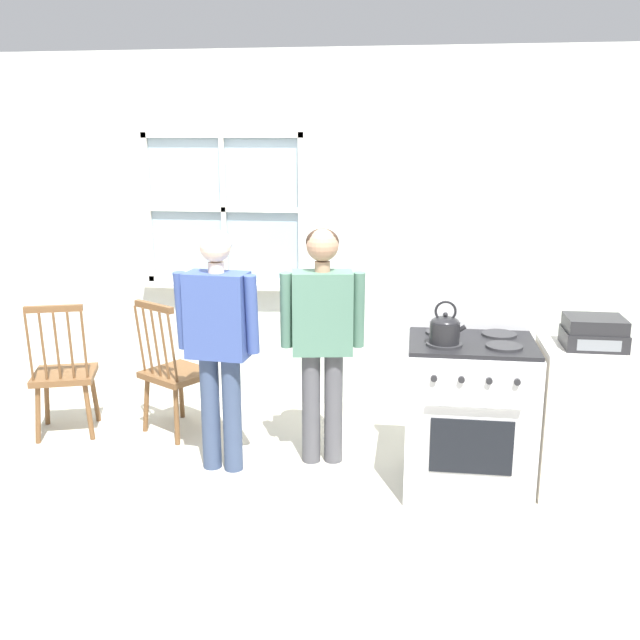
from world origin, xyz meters
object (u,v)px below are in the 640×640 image
(chair_by_window, at_px, (175,374))
(kettle, at_px, (445,328))
(person_elderly_left, at_px, (218,331))
(person_teen_center, at_px, (322,325))
(stereo, at_px, (594,333))
(side_counter, at_px, (585,419))
(chair_near_wall, at_px, (64,375))
(stove, at_px, (468,412))
(potted_plant, at_px, (218,275))

(chair_by_window, relative_size, kettle, 3.97)
(person_elderly_left, xyz_separation_m, person_teen_center, (0.62, 0.19, 0.01))
(chair_by_window, distance_m, person_elderly_left, 0.87)
(person_elderly_left, relative_size, stereo, 4.52)
(stereo, bearing_deg, side_counter, 90.00)
(chair_near_wall, relative_size, kettle, 3.97)
(stove, xyz_separation_m, potted_plant, (-1.86, 1.20, 0.57))
(person_elderly_left, relative_size, person_teen_center, 1.00)
(person_elderly_left, distance_m, stereo, 2.22)
(side_counter, bearing_deg, stereo, -90.00)
(chair_near_wall, xyz_separation_m, person_teen_center, (1.88, -0.21, 0.49))
(chair_by_window, distance_m, side_counter, 2.75)
(kettle, height_order, potted_plant, potted_plant)
(chair_by_window, bearing_deg, side_counter, -158.51)
(chair_near_wall, height_order, person_elderly_left, person_elderly_left)
(chair_near_wall, bearing_deg, side_counter, 156.11)
(chair_by_window, relative_size, stove, 0.91)
(chair_near_wall, distance_m, side_counter, 3.50)
(chair_by_window, bearing_deg, stereo, -158.94)
(person_elderly_left, height_order, side_counter, person_elderly_left)
(kettle, height_order, side_counter, kettle)
(person_teen_center, bearing_deg, kettle, -34.15)
(stereo, bearing_deg, person_elderly_left, -179.90)
(chair_by_window, relative_size, side_counter, 1.09)
(chair_near_wall, xyz_separation_m, stereo, (3.47, -0.40, 0.55))
(chair_by_window, relative_size, chair_near_wall, 1.00)
(person_teen_center, height_order, side_counter, person_teen_center)
(stove, bearing_deg, kettle, -141.63)
(person_elderly_left, height_order, potted_plant, person_elderly_left)
(stove, bearing_deg, stereo, 2.29)
(person_teen_center, height_order, kettle, person_teen_center)
(potted_plant, bearing_deg, person_elderly_left, -74.52)
(person_elderly_left, bearing_deg, stove, 4.59)
(chair_by_window, distance_m, kettle, 2.06)
(person_teen_center, height_order, stove, person_teen_center)
(person_elderly_left, bearing_deg, person_teen_center, 22.83)
(stove, relative_size, potted_plant, 4.01)
(chair_near_wall, bearing_deg, stereo, 155.77)
(side_counter, bearing_deg, person_teen_center, 173.94)
(person_elderly_left, bearing_deg, kettle, -0.99)
(stove, bearing_deg, potted_plant, 147.16)
(person_elderly_left, xyz_separation_m, kettle, (1.37, -0.16, 0.11))
(chair_near_wall, height_order, kettle, kettle)
(chair_near_wall, height_order, potted_plant, potted_plant)
(person_teen_center, bearing_deg, stove, -22.51)
(potted_plant, bearing_deg, chair_near_wall, -140.25)
(chair_by_window, height_order, stove, stove)
(potted_plant, bearing_deg, side_counter, -24.36)
(stove, distance_m, potted_plant, 2.28)
(potted_plant, bearing_deg, stereo, -24.74)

